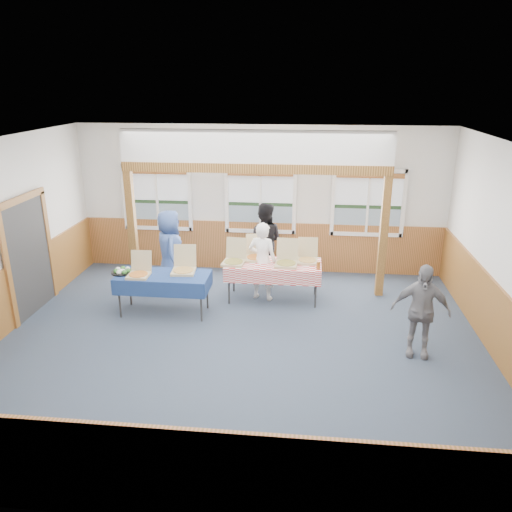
{
  "coord_description": "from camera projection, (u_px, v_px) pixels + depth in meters",
  "views": [
    {
      "loc": [
        1.02,
        -7.1,
        4.06
      ],
      "look_at": [
        0.16,
        1.0,
        1.19
      ],
      "focal_mm": 35.0,
      "sensor_mm": 36.0,
      "label": 1
    }
  ],
  "objects": [
    {
      "name": "floor",
      "position": [
        240.0,
        345.0,
        8.11
      ],
      "size": [
        8.0,
        8.0,
        0.0
      ],
      "primitive_type": "plane",
      "color": "#2B3247",
      "rests_on": "ground"
    },
    {
      "name": "ceiling",
      "position": [
        237.0,
        145.0,
        7.05
      ],
      "size": [
        8.0,
        8.0,
        0.0
      ],
      "primitive_type": "plane",
      "rotation": [
        3.14,
        0.0,
        0.0
      ],
      "color": "white",
      "rests_on": "wall_back"
    },
    {
      "name": "wall_back",
      "position": [
        261.0,
        200.0,
        10.86
      ],
      "size": [
        8.0,
        0.0,
        8.0
      ],
      "primitive_type": "plane",
      "rotation": [
        1.57,
        0.0,
        0.0
      ],
      "color": "silver",
      "rests_on": "floor"
    },
    {
      "name": "wall_front",
      "position": [
        182.0,
        383.0,
        4.3
      ],
      "size": [
        8.0,
        0.0,
        8.0
      ],
      "primitive_type": "plane",
      "rotation": [
        -1.57,
        0.0,
        0.0
      ],
      "color": "silver",
      "rests_on": "floor"
    },
    {
      "name": "wainscot_back",
      "position": [
        260.0,
        246.0,
        11.19
      ],
      "size": [
        7.98,
        0.05,
        1.1
      ],
      "primitive_type": "cube",
      "color": "brown",
      "rests_on": "floor"
    },
    {
      "name": "wainscot_front",
      "position": [
        188.0,
        477.0,
        4.67
      ],
      "size": [
        7.98,
        0.05,
        1.1
      ],
      "primitive_type": "cube",
      "color": "brown",
      "rests_on": "floor"
    },
    {
      "name": "wainscot_left",
      "position": [
        3.0,
        303.0,
        8.32
      ],
      "size": [
        0.05,
        6.98,
        1.1
      ],
      "primitive_type": "cube",
      "color": "brown",
      "rests_on": "floor"
    },
    {
      "name": "wainscot_right",
      "position": [
        500.0,
        326.0,
        7.53
      ],
      "size": [
        0.05,
        6.98,
        1.1
      ],
      "primitive_type": "cube",
      "color": "brown",
      "rests_on": "floor"
    },
    {
      "name": "cased_opening",
      "position": [
        29.0,
        257.0,
        9.0
      ],
      "size": [
        0.06,
        1.3,
        2.1
      ],
      "primitive_type": "cube",
      "color": "#2E2E2E",
      "rests_on": "wall_left"
    },
    {
      "name": "window_left",
      "position": [
        157.0,
        194.0,
        11.02
      ],
      "size": [
        1.56,
        0.1,
        1.46
      ],
      "color": "white",
      "rests_on": "wall_back"
    },
    {
      "name": "window_mid",
      "position": [
        260.0,
        197.0,
        10.79
      ],
      "size": [
        1.56,
        0.1,
        1.46
      ],
      "color": "white",
      "rests_on": "wall_back"
    },
    {
      "name": "window_right",
      "position": [
        368.0,
        199.0,
        10.57
      ],
      "size": [
        1.56,
        0.1,
        1.46
      ],
      "color": "white",
      "rests_on": "wall_back"
    },
    {
      "name": "post_left",
      "position": [
        132.0,
        230.0,
        10.12
      ],
      "size": [
        0.15,
        0.15,
        2.4
      ],
      "primitive_type": "cube",
      "color": "#553412",
      "rests_on": "floor"
    },
    {
      "name": "post_right",
      "position": [
        383.0,
        237.0,
        9.62
      ],
      "size": [
        0.15,
        0.15,
        2.4
      ],
      "primitive_type": "cube",
      "color": "#553412",
      "rests_on": "floor"
    },
    {
      "name": "cross_beam",
      "position": [
        255.0,
        168.0,
        9.44
      ],
      "size": [
        5.15,
        0.18,
        0.18
      ],
      "primitive_type": "cube",
      "color": "#553412",
      "rests_on": "post_left"
    },
    {
      "name": "table_left",
      "position": [
        163.0,
        278.0,
        9.0
      ],
      "size": [
        1.82,
        1.37,
        0.76
      ],
      "rotation": [
        0.0,
        0.0,
        -0.39
      ],
      "color": "#2E2E2E",
      "rests_on": "floor"
    },
    {
      "name": "table_right",
      "position": [
        273.0,
        266.0,
        9.57
      ],
      "size": [
        1.97,
        1.29,
        0.76
      ],
      "rotation": [
        0.0,
        0.0,
        -0.27
      ],
      "color": "#2E2E2E",
      "rests_on": "floor"
    },
    {
      "name": "pizza_box_a",
      "position": [
        139.0,
        272.0,
        8.9
      ],
      "size": [
        0.39,
        0.47,
        0.41
      ],
      "rotation": [
        0.0,
        0.0,
        0.03
      ],
      "color": "tan",
      "rests_on": "table_left"
    },
    {
      "name": "pizza_box_b",
      "position": [
        184.0,
        268.0,
        9.08
      ],
      "size": [
        0.45,
        0.54,
        0.45
      ],
      "rotation": [
        0.0,
        0.0,
        0.08
      ],
      "color": "tan",
      "rests_on": "table_left"
    },
    {
      "name": "pizza_box_c",
      "position": [
        234.0,
        260.0,
        9.51
      ],
      "size": [
        0.45,
        0.53,
        0.44
      ],
      "rotation": [
        0.0,
        0.0,
        -0.1
      ],
      "color": "tan",
      "rests_on": "table_right"
    },
    {
      "name": "pizza_box_d",
      "position": [
        256.0,
        256.0,
        9.74
      ],
      "size": [
        0.45,
        0.53,
        0.44
      ],
      "rotation": [
        0.0,
        0.0,
        0.1
      ],
      "color": "tan",
      "rests_on": "table_right"
    },
    {
      "name": "pizza_box_e",
      "position": [
        286.0,
        261.0,
        9.43
      ],
      "size": [
        0.44,
        0.53,
        0.45
      ],
      "rotation": [
        0.0,
        0.0,
        -0.04
      ],
      "color": "tan",
      "rests_on": "table_right"
    },
    {
      "name": "pizza_box_f",
      "position": [
        308.0,
        258.0,
        9.6
      ],
      "size": [
        0.39,
        0.47,
        0.42
      ],
      "rotation": [
        0.0,
        0.0,
        0.01
      ],
      "color": "tan",
      "rests_on": "table_right"
    },
    {
      "name": "veggie_tray",
      "position": [
        122.0,
        271.0,
        9.04
      ],
      "size": [
        0.4,
        0.4,
        0.09
      ],
      "color": "black",
      "rests_on": "table_left"
    },
    {
      "name": "drink_glass",
      "position": [
        318.0,
        265.0,
        9.21
      ],
      "size": [
        0.07,
        0.07,
        0.15
      ],
      "primitive_type": "cylinder",
      "color": "#944D18",
      "rests_on": "table_right"
    },
    {
      "name": "woman_white",
      "position": [
        262.0,
        261.0,
        9.58
      ],
      "size": [
        0.64,
        0.5,
        1.55
      ],
      "primitive_type": "imported",
      "rotation": [
        0.0,
        0.0,
        2.89
      ],
      "color": "white",
      "rests_on": "floor"
    },
    {
      "name": "woman_black",
      "position": [
        264.0,
        242.0,
        10.54
      ],
      "size": [
        0.87,
        0.7,
        1.68
      ],
      "primitive_type": "imported",
      "rotation": [
        0.0,
        0.0,
        3.05
      ],
      "color": "black",
      "rests_on": "floor"
    },
    {
      "name": "man_blue",
      "position": [
        170.0,
        250.0,
        10.04
      ],
      "size": [
        0.76,
        0.94,
        1.66
      ],
      "primitive_type": "imported",
      "rotation": [
        0.0,
        0.0,
        1.9
      ],
      "color": "#3C5796",
      "rests_on": "floor"
    },
    {
      "name": "person_grey",
      "position": [
        420.0,
        311.0,
        7.59
      ],
      "size": [
        0.92,
        0.49,
        1.5
      ],
      "primitive_type": "imported",
      "rotation": [
        0.0,
        0.0,
        -0.14
      ],
      "color": "slate",
      "rests_on": "floor"
    }
  ]
}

